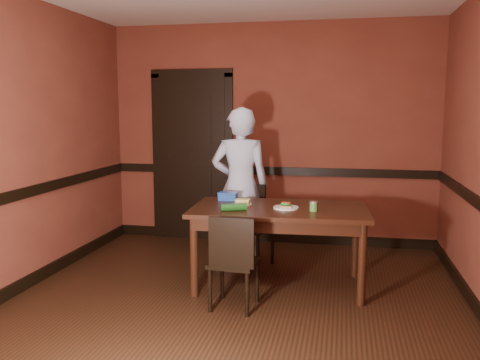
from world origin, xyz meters
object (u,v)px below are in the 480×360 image
at_px(chair_far, 251,226).
at_px(person, 240,186).
at_px(dining_table, 279,247).
at_px(food_tub, 228,196).
at_px(chair_near, 234,261).
at_px(sauce_jar, 314,206).
at_px(sandwich_plate, 286,207).
at_px(cheese_saucer, 243,203).

height_order(chair_far, person, person).
bearing_deg(dining_table, food_tub, 151.49).
xyz_separation_m(chair_near, sauce_jar, (0.63, 0.48, 0.40)).
xyz_separation_m(sandwich_plate, cheese_saucer, (-0.42, 0.08, 0.01)).
height_order(cheese_saucer, food_tub, food_tub).
bearing_deg(person, food_tub, 72.68).
xyz_separation_m(sauce_jar, cheese_saucer, (-0.68, 0.16, -0.02)).
bearing_deg(dining_table, chair_far, 120.91).
bearing_deg(food_tub, chair_near, -73.15).
height_order(chair_far, chair_near, chair_far).
xyz_separation_m(cheese_saucer, food_tub, (-0.19, 0.22, 0.02)).
distance_m(dining_table, chair_near, 0.67).
bearing_deg(food_tub, person, 84.11).
distance_m(chair_far, sandwich_plate, 0.81).
xyz_separation_m(dining_table, sauce_jar, (0.32, -0.11, 0.42)).
bearing_deg(cheese_saucer, person, 103.72).
height_order(dining_table, cheese_saucer, cheese_saucer).
bearing_deg(food_tub, dining_table, -24.83).
bearing_deg(sauce_jar, chair_near, -142.64).
xyz_separation_m(sandwich_plate, sauce_jar, (0.26, -0.07, 0.03)).
relative_size(dining_table, chair_near, 2.00).
bearing_deg(chair_near, dining_table, -112.59).
bearing_deg(sauce_jar, person, 137.15).
height_order(chair_far, food_tub, chair_far).
xyz_separation_m(chair_far, cheese_saucer, (0.01, -0.51, 0.35)).
bearing_deg(sauce_jar, food_tub, 156.66).
bearing_deg(chair_far, dining_table, -38.42).
height_order(person, food_tub, person).
bearing_deg(person, cheese_saucer, 93.03).
bearing_deg(chair_far, sandwich_plate, -36.04).
xyz_separation_m(dining_table, chair_far, (-0.37, 0.56, 0.05)).
height_order(sandwich_plate, cheese_saucer, sandwich_plate).
xyz_separation_m(dining_table, sandwich_plate, (0.06, -0.04, 0.40)).
distance_m(sandwich_plate, food_tub, 0.69).
bearing_deg(chair_far, chair_near, -68.96).
bearing_deg(food_tub, cheese_saucer, -47.78).
relative_size(person, cheese_saucer, 9.46).
bearing_deg(food_tub, sandwich_plate, -25.52).
bearing_deg(sauce_jar, sandwich_plate, 164.20).
relative_size(chair_near, cheese_saucer, 4.55).
relative_size(dining_table, person, 0.96).
xyz_separation_m(dining_table, chair_near, (-0.31, -0.59, 0.03)).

